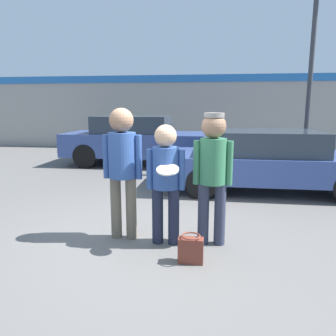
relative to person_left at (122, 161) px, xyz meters
name	(u,v)px	position (x,y,z in m)	size (l,w,h in m)	color
ground_plane	(145,239)	(0.31, -0.02, -1.11)	(56.00, 56.00, 0.00)	#5B5956
storefront_building	(193,112)	(0.31, 9.80, 0.47)	(24.00, 0.22, 3.11)	gray
person_left	(122,161)	(0.00, 0.00, 0.00)	(0.55, 0.38, 1.83)	#665B4C
person_middle_with_frisbee	(166,175)	(0.62, -0.11, -0.16)	(0.51, 0.56, 1.61)	#1E2338
person_right	(213,167)	(1.23, -0.04, -0.04)	(0.51, 0.34, 1.76)	#2D3347
parked_car_near	(267,160)	(2.39, 2.98, -0.43)	(4.50, 1.84, 1.32)	#334784
parked_car_far	(135,140)	(-1.25, 5.83, -0.33)	(4.36, 1.91, 1.53)	#334784
street_lamp	(326,27)	(3.93, 4.88, 2.68)	(1.54, 0.35, 6.17)	#38383D
shrub	(127,139)	(-2.42, 9.15, -0.65)	(0.93, 0.93, 0.93)	#387A3D
handbag	(191,249)	(0.99, -0.63, -0.94)	(0.30, 0.23, 0.35)	brown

